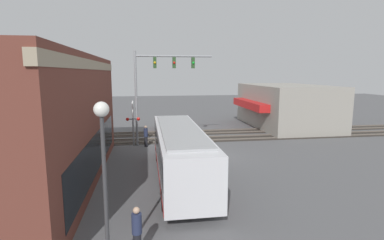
{
  "coord_description": "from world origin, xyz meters",
  "views": [
    {
      "loc": [
        -20.88,
        4.64,
        6.16
      ],
      "look_at": [
        3.53,
        0.93,
        2.25
      ],
      "focal_mm": 28.0,
      "sensor_mm": 36.0,
      "label": 1
    }
  ],
  "objects_px": {
    "city_bus": "(180,151)",
    "streetlamp": "(105,177)",
    "pedestrian_by_lamp": "(137,231)",
    "parked_car_red": "(164,124)",
    "pedestrian_at_crossing": "(146,136)",
    "crossing_signal": "(133,119)"
  },
  "relations": [
    {
      "from": "crossing_signal",
      "to": "pedestrian_at_crossing",
      "type": "height_order",
      "value": "crossing_signal"
    },
    {
      "from": "city_bus",
      "to": "pedestrian_at_crossing",
      "type": "relative_size",
      "value": 6.54
    },
    {
      "from": "streetlamp",
      "to": "parked_car_red",
      "type": "xyz_separation_m",
      "value": [
        23.42,
        -3.09,
        -2.55
      ]
    },
    {
      "from": "pedestrian_at_crossing",
      "to": "parked_car_red",
      "type": "bearing_deg",
      "value": -15.58
    },
    {
      "from": "city_bus",
      "to": "pedestrian_by_lamp",
      "type": "height_order",
      "value": "city_bus"
    },
    {
      "from": "city_bus",
      "to": "streetlamp",
      "type": "distance_m",
      "value": 8.95
    },
    {
      "from": "crossing_signal",
      "to": "parked_car_red",
      "type": "distance_m",
      "value": 7.47
    },
    {
      "from": "pedestrian_by_lamp",
      "to": "streetlamp",
      "type": "bearing_deg",
      "value": 137.28
    },
    {
      "from": "parked_car_red",
      "to": "pedestrian_at_crossing",
      "type": "height_order",
      "value": "pedestrian_at_crossing"
    },
    {
      "from": "streetlamp",
      "to": "parked_car_red",
      "type": "relative_size",
      "value": 1.15
    },
    {
      "from": "streetlamp",
      "to": "pedestrian_by_lamp",
      "type": "distance_m",
      "value": 2.59
    },
    {
      "from": "city_bus",
      "to": "streetlamp",
      "type": "xyz_separation_m",
      "value": [
        -8.26,
        3.09,
        1.51
      ]
    },
    {
      "from": "city_bus",
      "to": "parked_car_red",
      "type": "bearing_deg",
      "value": 0.0
    },
    {
      "from": "parked_car_red",
      "to": "crossing_signal",
      "type": "bearing_deg",
      "value": 155.51
    },
    {
      "from": "streetlamp",
      "to": "pedestrian_at_crossing",
      "type": "bearing_deg",
      "value": -3.91
    },
    {
      "from": "parked_car_red",
      "to": "pedestrian_at_crossing",
      "type": "distance_m",
      "value": 7.37
    },
    {
      "from": "city_bus",
      "to": "parked_car_red",
      "type": "xyz_separation_m",
      "value": [
        15.16,
        0.0,
        -1.04
      ]
    },
    {
      "from": "city_bus",
      "to": "pedestrian_by_lamp",
      "type": "distance_m",
      "value": 7.74
    },
    {
      "from": "parked_car_red",
      "to": "pedestrian_by_lamp",
      "type": "height_order",
      "value": "pedestrian_by_lamp"
    },
    {
      "from": "city_bus",
      "to": "parked_car_red",
      "type": "distance_m",
      "value": 15.19
    },
    {
      "from": "city_bus",
      "to": "streetlamp",
      "type": "height_order",
      "value": "streetlamp"
    },
    {
      "from": "city_bus",
      "to": "streetlamp",
      "type": "relative_size",
      "value": 2.18
    }
  ]
}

